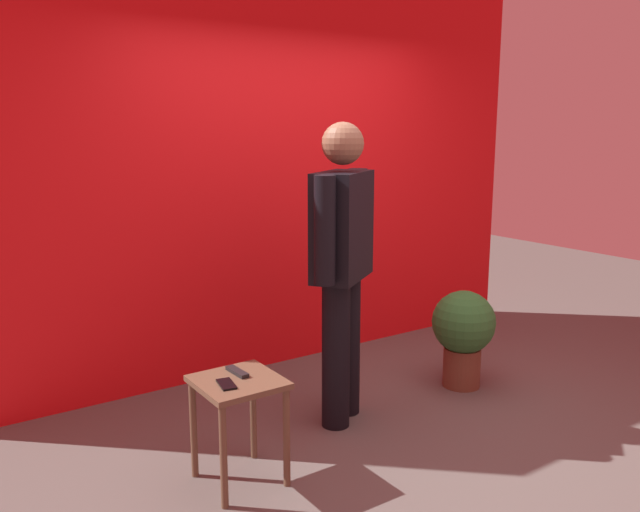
{
  "coord_description": "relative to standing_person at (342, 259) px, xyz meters",
  "views": [
    {
      "loc": [
        -2.52,
        -2.62,
        1.8
      ],
      "look_at": [
        -0.36,
        0.55,
        1.03
      ],
      "focal_mm": 36.49,
      "sensor_mm": 36.0,
      "label": 1
    }
  ],
  "objects": [
    {
      "name": "potted_plant",
      "position": [
        1.01,
        -0.06,
        -0.62
      ],
      "size": [
        0.44,
        0.44,
        0.69
      ],
      "color": "brown",
      "rests_on": "ground_plane"
    },
    {
      "name": "ground_plane",
      "position": [
        0.27,
        -0.45,
        -1.02
      ],
      "size": [
        12.0,
        12.0,
        0.0
      ],
      "primitive_type": "plane",
      "color": "#59544F"
    },
    {
      "name": "cell_phone",
      "position": [
        -0.94,
        -0.34,
        -0.46
      ],
      "size": [
        0.1,
        0.15,
        0.01
      ],
      "primitive_type": "cube",
      "rotation": [
        0.0,
        0.0,
        -0.19
      ],
      "color": "black",
      "rests_on": "side_table"
    },
    {
      "name": "tv_remote",
      "position": [
        -0.83,
        -0.23,
        -0.46
      ],
      "size": [
        0.05,
        0.17,
        0.02
      ],
      "primitive_type": "cube",
      "rotation": [
        0.0,
        0.0,
        0.05
      ],
      "color": "black",
      "rests_on": "side_table"
    },
    {
      "name": "standing_person",
      "position": [
        0.0,
        0.0,
        0.0
      ],
      "size": [
        0.66,
        0.51,
        1.83
      ],
      "color": "black",
      "rests_on": "ground_plane"
    },
    {
      "name": "back_wall_red",
      "position": [
        0.27,
        1.13,
        0.59
      ],
      "size": [
        4.57,
        0.12,
        3.22
      ],
      "primitive_type": "cube",
      "color": "red",
      "rests_on": "ground_plane"
    },
    {
      "name": "side_table",
      "position": [
        -0.86,
        -0.3,
        -0.58
      ],
      "size": [
        0.41,
        0.41,
        0.56
      ],
      "color": "brown",
      "rests_on": "ground_plane"
    }
  ]
}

